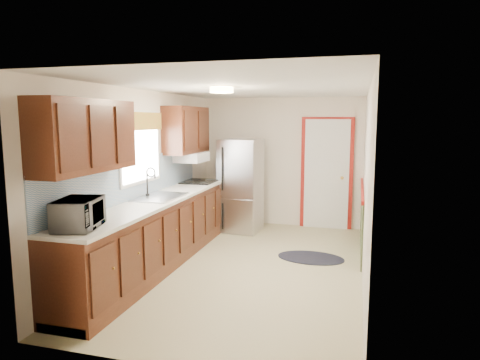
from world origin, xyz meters
The scene contains 8 objects.
room_shell centered at (0.00, 0.00, 1.20)m, with size 3.20×5.20×2.52m.
kitchen_run centered at (-1.24, -0.29, 0.81)m, with size 0.63×4.00×2.20m.
back_wall_trim centered at (0.99, 2.21, 0.89)m, with size 1.12×2.30×2.08m.
ceiling_fixture centered at (-0.30, -0.20, 2.36)m, with size 0.30×0.30×0.06m, color #FFD88C.
microwave centered at (-1.20, -1.95, 1.12)m, with size 0.53×0.29×0.36m, color white.
refrigerator centered at (-0.61, 1.85, 0.82)m, with size 0.73×0.72×1.65m.
rug centered at (0.79, 0.60, 0.01)m, with size 0.96×0.62×0.01m, color black.
cooktop centered at (-1.19, 1.30, 0.95)m, with size 0.52×0.62×0.02m, color black.
Camera 1 is at (1.39, -5.44, 1.99)m, focal length 32.00 mm.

